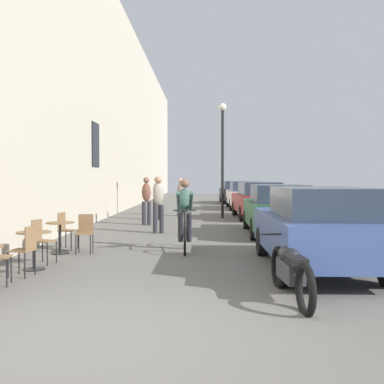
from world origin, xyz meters
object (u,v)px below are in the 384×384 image
object	(u,v)px
parked_car_fifth	(234,192)
parked_motorcycle	(291,271)
cafe_chair_mid_toward_wall	(41,238)
cafe_chair_far_toward_street	(85,231)
cyclist_on_bicycle	(185,217)
parked_car_second	(277,209)
cafe_table_mid	(34,242)
parked_car_third	(258,200)
parked_car_nearest	(317,227)
cafe_chair_mid_toward_street	(26,247)
cafe_chair_far_toward_wall	(66,228)
pedestrian_far	(157,196)
pedestrian_near	(158,201)
cafe_table_far	(60,231)
parked_car_fourth	(244,195)
pedestrian_furthest	(181,195)
street_lamp	(223,145)
pedestrian_mid	(146,198)

from	to	relation	value
parked_car_fifth	parked_motorcycle	xyz separation A→B (m)	(-0.82, -24.49, -0.38)
cafe_chair_mid_toward_wall	cafe_chair_far_toward_street	world-z (taller)	same
cyclist_on_bicycle	parked_car_second	bearing A→B (deg)	48.98
cafe_table_mid	cafe_chair_mid_toward_wall	distance (m)	0.61
cafe_chair_mid_toward_wall	parked_car_third	distance (m)	11.80
cafe_table_mid	parked_car_nearest	bearing A→B (deg)	1.41
cafe_chair_mid_toward_street	parked_car_nearest	size ratio (longest dim) A/B	0.20
cafe_chair_far_toward_street	parked_car_fifth	size ratio (longest dim) A/B	0.21
cafe_chair_far_toward_wall	pedestrian_far	distance (m)	7.95
pedestrian_near	cafe_chair_mid_toward_wall	bearing A→B (deg)	-109.83
cafe_table_far	parked_car_fourth	size ratio (longest dim) A/B	0.17
parked_car_fifth	pedestrian_near	bearing A→B (deg)	-101.73
cafe_chair_far_toward_wall	parked_car_second	distance (m)	6.32
pedestrian_furthest	parked_car_fourth	distance (m)	5.67
cafe_chair_mid_toward_wall	cafe_table_far	size ratio (longest dim) A/B	1.24
cafe_table_mid	pedestrian_furthest	bearing A→B (deg)	80.01
pedestrian_furthest	pedestrian_far	bearing A→B (deg)	-114.30
cafe_table_far	street_lamp	world-z (taller)	street_lamp
parked_car_second	parked_car_third	bearing A→B (deg)	89.33
cafe_chair_mid_toward_street	pedestrian_furthest	xyz separation A→B (m)	(2.08, 12.83, 0.45)
pedestrian_mid	parked_car_second	size ratio (longest dim) A/B	0.41
pedestrian_mid	pedestrian_far	distance (m)	2.10
cafe_chair_mid_toward_street	parked_car_third	size ratio (longest dim) A/B	0.20
cafe_chair_far_toward_street	cafe_chair_far_toward_wall	size ratio (longest dim) A/B	1.00
cafe_chair_far_toward_wall	pedestrian_mid	xyz separation A→B (m)	(1.25, 5.71, 0.47)
cyclist_on_bicycle	cafe_chair_far_toward_wall	bearing A→B (deg)	177.74
cyclist_on_bicycle	parked_motorcycle	distance (m)	4.66
cafe_chair_mid_toward_wall	street_lamp	xyz separation A→B (m)	(4.07, 10.51, 2.59)
cafe_chair_mid_toward_wall	cafe_table_far	xyz separation A→B (m)	(-0.01, 1.22, 0.00)
pedestrian_near	pedestrian_mid	size ratio (longest dim) A/B	1.01
cafe_chair_far_toward_wall	street_lamp	xyz separation A→B (m)	(4.15, 8.63, 2.59)
cafe_chair_mid_toward_wall	pedestrian_near	world-z (taller)	pedestrian_near
pedestrian_mid	street_lamp	size ratio (longest dim) A/B	0.36
cyclist_on_bicycle	parked_car_fourth	distance (m)	14.74
pedestrian_far	pedestrian_furthest	distance (m)	2.14
cafe_chair_mid_toward_wall	pedestrian_far	distance (m)	9.79
cafe_chair_far_toward_street	pedestrian_mid	size ratio (longest dim) A/B	0.51
pedestrian_near	pedestrian_far	size ratio (longest dim) A/B	1.01
cafe_table_mid	cafe_chair_far_toward_street	bearing A→B (deg)	76.06
parked_car_fourth	parked_motorcycle	xyz separation A→B (m)	(-1.00, -18.81, -0.39)
cyclist_on_bicycle	parked_car_nearest	xyz separation A→B (m)	(2.57, -2.23, -0.00)
cafe_table_mid	cafe_table_far	size ratio (longest dim) A/B	1.00
cafe_chair_far_toward_wall	parked_car_third	distance (m)	10.23
pedestrian_furthest	cafe_table_mid	bearing A→B (deg)	-99.99
street_lamp	parked_car_second	distance (m)	6.29
cafe_table_far	parked_car_fourth	bearing A→B (deg)	69.84
pedestrian_far	parked_car_fifth	distance (m)	12.89
cafe_chair_mid_toward_street	parked_car_nearest	distance (m)	5.30
parked_car_second	cafe_table_mid	bearing A→B (deg)	-134.91
pedestrian_mid	parked_car_fourth	size ratio (longest dim) A/B	0.41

